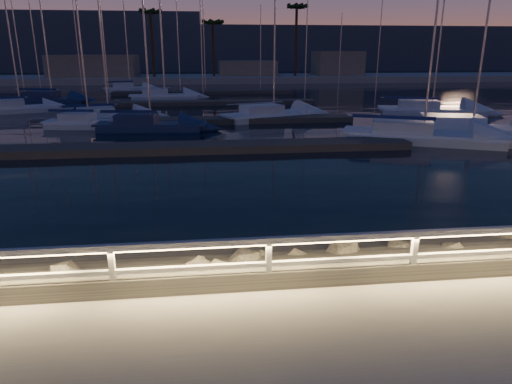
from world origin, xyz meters
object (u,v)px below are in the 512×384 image
sailboat_h (419,134)px  guard_rail (214,254)px  sailboat_f (148,125)px  sailboat_m (129,88)px  sailboat_j (106,116)px  sailboat_d (467,129)px  sailboat_k (163,96)px  sailboat_i (18,108)px  sailboat_e (87,122)px  sailboat_g (271,114)px  sailboat_l (429,109)px  sailboat_n (51,99)px

sailboat_h → guard_rail: bearing=-101.6°
sailboat_f → sailboat_m: sailboat_f is taller
sailboat_j → guard_rail: bearing=-93.3°
sailboat_d → sailboat_k: sailboat_d is taller
sailboat_d → sailboat_f: size_ratio=1.34×
sailboat_i → sailboat_j: 10.74m
sailboat_e → sailboat_g: (13.28, 2.47, 0.04)m
sailboat_h → sailboat_k: sailboat_h is taller
sailboat_l → sailboat_n: size_ratio=1.06×
guard_rail → sailboat_f: size_ratio=3.56×
sailboat_d → sailboat_g: size_ratio=1.19×
sailboat_j → sailboat_g: bearing=-20.1°
sailboat_h → sailboat_l: 13.16m
sailboat_i → sailboat_j: sailboat_j is taller
sailboat_d → sailboat_i: size_ratio=1.45×
sailboat_f → sailboat_l: size_ratio=0.84×
sailboat_e → sailboat_g: size_ratio=0.75×
guard_rail → sailboat_h: sailboat_h is taller
sailboat_l → sailboat_n: (-34.10, 11.95, 0.03)m
guard_rail → sailboat_k: sailboat_k is taller
sailboat_e → sailboat_g: bearing=20.1°
sailboat_e → sailboat_j: sailboat_j is taller
sailboat_j → sailboat_k: bearing=61.7°
sailboat_i → sailboat_m: size_ratio=0.99×
guard_rail → sailboat_d: size_ratio=2.66×
sailboat_e → sailboat_d: bearing=-4.4°
sailboat_m → sailboat_i: bearing=-127.7°
sailboat_f → sailboat_k: (-0.66, 21.13, -0.01)m
sailboat_l → sailboat_m: sailboat_l is taller
sailboat_m → sailboat_h: bearing=-80.8°
sailboat_e → sailboat_l: 27.23m
guard_rail → sailboat_g: size_ratio=3.15×
sailboat_d → sailboat_h: 4.12m
sailboat_i → sailboat_e: bearing=-71.0°
sailboat_e → sailboat_k: 19.73m
sailboat_i → sailboat_j: size_ratio=0.94×
sailboat_j → sailboat_k: 16.77m
sailboat_e → sailboat_k: (3.69, 19.38, 0.01)m
sailboat_f → sailboat_h: bearing=-12.9°
sailboat_g → sailboat_m: sailboat_g is taller
sailboat_j → sailboat_m: sailboat_j is taller
sailboat_e → sailboat_f: sailboat_f is taller
sailboat_m → guard_rail: bearing=-101.1°
guard_rail → sailboat_d: 24.71m
sailboat_e → sailboat_l: size_ratio=0.71×
guard_rail → sailboat_f: (-3.76, 22.88, -0.95)m
sailboat_f → sailboat_k: bearing=98.4°
sailboat_e → sailboat_f: (4.35, -1.75, 0.02)m
sailboat_k → guard_rail: bearing=-88.6°
sailboat_d → sailboat_e: 25.15m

